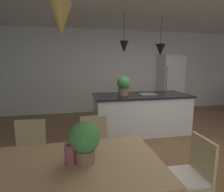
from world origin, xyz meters
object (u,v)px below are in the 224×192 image
object	(u,v)px
refrigerator	(170,83)
potted_plant_on_table	(85,140)
potted_plant_on_island	(124,85)
chair_far_right	(94,147)
chair_kitchen_end	(189,175)
dining_table	(56,173)
chair_far_left	(29,152)
vase_on_dining_table	(70,154)
kitchen_island	(141,113)

from	to	relation	value
refrigerator	potted_plant_on_table	world-z (taller)	refrigerator
refrigerator	potted_plant_on_island	size ratio (longest dim) A/B	4.43
chair_far_right	chair_kitchen_end	bearing A→B (deg)	-44.11
potted_plant_on_island	dining_table	bearing A→B (deg)	-117.49
chair_far_left	vase_on_dining_table	distance (m)	1.05
chair_far_left	refrigerator	world-z (taller)	refrigerator
dining_table	potted_plant_on_island	size ratio (longest dim) A/B	4.34
dining_table	chair_far_left	size ratio (longest dim) A/B	2.14
chair_far_right	kitchen_island	size ratio (longest dim) A/B	0.40
vase_on_dining_table	potted_plant_on_island	bearing A→B (deg)	64.78
chair_far_right	chair_far_left	distance (m)	0.84
chair_far_left	potted_plant_on_island	distance (m)	2.40
refrigerator	potted_plant_on_island	world-z (taller)	refrigerator
chair_far_left	potted_plant_on_table	xyz separation A→B (m)	(0.67, -0.85, 0.47)
chair_far_left	potted_plant_on_island	size ratio (longest dim) A/B	2.03
chair_kitchen_end	potted_plant_on_table	xyz separation A→B (m)	(-1.05, 0.00, 0.47)
vase_on_dining_table	potted_plant_on_table	bearing A→B (deg)	-8.80
chair_kitchen_end	refrigerator	distance (m)	4.70
chair_far_right	kitchen_island	world-z (taller)	kitchen_island
chair_far_left	chair_kitchen_end	size ratio (longest dim) A/B	1.00
refrigerator	dining_table	bearing A→B (deg)	-129.14
dining_table	kitchen_island	world-z (taller)	kitchen_island
chair_far_left	dining_table	bearing A→B (deg)	-63.90
potted_plant_on_island	potted_plant_on_table	world-z (taller)	potted_plant_on_island
kitchen_island	potted_plant_on_island	world-z (taller)	potted_plant_on_island
potted_plant_on_island	vase_on_dining_table	size ratio (longest dim) A/B	2.42
dining_table	potted_plant_on_table	xyz separation A→B (m)	(0.26, -0.00, 0.28)
refrigerator	potted_plant_on_table	distance (m)	5.23
refrigerator	vase_on_dining_table	world-z (taller)	refrigerator
chair_far_right	potted_plant_on_table	bearing A→B (deg)	-101.05
chair_far_right	potted_plant_on_table	xyz separation A→B (m)	(-0.17, -0.85, 0.47)
potted_plant_on_table	chair_kitchen_end	bearing A→B (deg)	-0.09
dining_table	potted_plant_on_table	bearing A→B (deg)	-0.17
chair_kitchen_end	kitchen_island	distance (m)	2.46
dining_table	chair_kitchen_end	size ratio (longest dim) A/B	2.14
dining_table	refrigerator	bearing A→B (deg)	50.86
potted_plant_on_island	vase_on_dining_table	world-z (taller)	potted_plant_on_island
chair_far_right	kitchen_island	distance (m)	2.03
kitchen_island	vase_on_dining_table	world-z (taller)	same
chair_far_right	chair_kitchen_end	size ratio (longest dim) A/B	1.00
chair_kitchen_end	vase_on_dining_table	world-z (taller)	vase_on_dining_table
vase_on_dining_table	dining_table	bearing A→B (deg)	-171.67
dining_table	chair_kitchen_end	distance (m)	1.32
potted_plant_on_table	vase_on_dining_table	bearing A→B (deg)	171.20
kitchen_island	refrigerator	world-z (taller)	refrigerator
dining_table	chair_far_right	world-z (taller)	chair_far_right
chair_far_right	vase_on_dining_table	xyz separation A→B (m)	(-0.29, -0.83, 0.35)
dining_table	potted_plant_on_island	bearing A→B (deg)	62.51
chair_far_left	potted_plant_on_island	xyz separation A→B (m)	(1.68, 1.58, 0.66)
kitchen_island	potted_plant_on_island	xyz separation A→B (m)	(-0.43, 0.00, 0.67)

